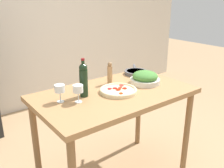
% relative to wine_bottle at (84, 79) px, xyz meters
% --- Properties ---
extents(wall_back, '(6.40, 0.06, 2.60)m').
position_rel_wine_bottle_xyz_m(wall_back, '(0.26, 2.07, 0.23)').
color(wall_back, silver).
rests_on(wall_back, ground_plane).
extents(prep_counter, '(1.36, 0.80, 0.92)m').
position_rel_wine_bottle_xyz_m(prep_counter, '(0.26, -0.08, -0.26)').
color(prep_counter, '#A87A4C').
rests_on(prep_counter, ground_plane).
extents(wine_bottle, '(0.07, 0.07, 0.32)m').
position_rel_wine_bottle_xyz_m(wine_bottle, '(0.00, 0.00, 0.00)').
color(wine_bottle, black).
rests_on(wine_bottle, prep_counter).
extents(wine_glass_near, '(0.08, 0.08, 0.14)m').
position_rel_wine_bottle_xyz_m(wine_glass_near, '(-0.10, -0.08, -0.04)').
color(wine_glass_near, silver).
rests_on(wine_glass_near, prep_counter).
extents(wine_glass_far, '(0.08, 0.08, 0.14)m').
position_rel_wine_bottle_xyz_m(wine_glass_far, '(-0.21, 0.01, -0.04)').
color(wine_glass_far, silver).
rests_on(wine_glass_far, prep_counter).
extents(pepper_mill, '(0.05, 0.05, 0.21)m').
position_rel_wine_bottle_xyz_m(pepper_mill, '(0.35, 0.12, -0.05)').
color(pepper_mill, '#AD7F51').
rests_on(pepper_mill, prep_counter).
extents(salad_bowl, '(0.28, 0.28, 0.12)m').
position_rel_wine_bottle_xyz_m(salad_bowl, '(0.62, -0.08, -0.09)').
color(salad_bowl, silver).
rests_on(salad_bowl, prep_counter).
extents(homemade_pizza, '(0.32, 0.32, 0.03)m').
position_rel_wine_bottle_xyz_m(homemade_pizza, '(0.28, -0.10, -0.13)').
color(homemade_pizza, beige).
rests_on(homemade_pizza, prep_counter).
extents(cast_iron_skillet, '(0.29, 0.34, 0.04)m').
position_rel_wine_bottle_xyz_m(cast_iron_skillet, '(0.75, 0.19, -0.13)').
color(cast_iron_skillet, '#56565B').
rests_on(cast_iron_skillet, prep_counter).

